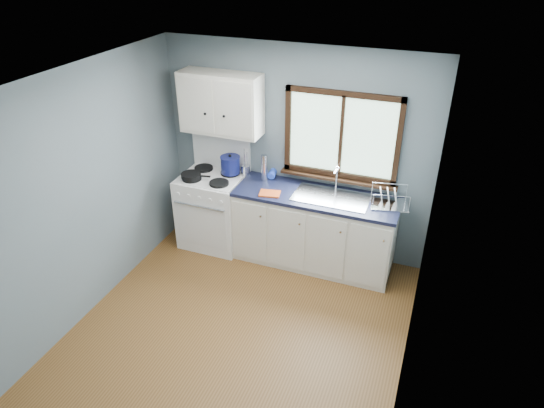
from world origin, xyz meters
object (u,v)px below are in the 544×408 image
(gas_range, at_px, (214,208))
(dish_rack, at_px, (389,201))
(base_cabinets, at_px, (314,233))
(sink, at_px, (331,202))
(skillet, at_px, (191,175))
(stockpot, at_px, (230,164))
(thermos, at_px, (264,168))
(utensil_crock, at_px, (246,170))

(gas_range, xyz_separation_m, dish_rack, (2.11, 0.07, 0.48))
(base_cabinets, height_order, sink, sink)
(gas_range, relative_size, skillet, 3.63)
(stockpot, xyz_separation_m, thermos, (0.43, 0.02, 0.02))
(sink, relative_size, skillet, 2.24)
(gas_range, height_order, skillet, gas_range)
(gas_range, distance_m, stockpot, 0.62)
(gas_range, bearing_deg, utensil_crock, 25.74)
(gas_range, bearing_deg, skillet, -139.38)
(utensil_crock, bearing_deg, skillet, -148.76)
(stockpot, distance_m, dish_rack, 1.91)
(stockpot, distance_m, thermos, 0.43)
(gas_range, xyz_separation_m, base_cabinets, (1.31, 0.02, -0.08))
(stockpot, bearing_deg, sink, -4.80)
(skillet, relative_size, stockpot, 1.44)
(stockpot, relative_size, dish_rack, 0.58)
(sink, xyz_separation_m, skillet, (-1.67, -0.18, 0.12))
(dish_rack, bearing_deg, utensil_crock, 163.71)
(skillet, bearing_deg, gas_range, 28.58)
(gas_range, distance_m, thermos, 0.87)
(base_cabinets, xyz_separation_m, utensil_crock, (-0.93, 0.16, 0.58))
(stockpot, bearing_deg, utensil_crock, 16.99)
(gas_range, bearing_deg, stockpot, 32.57)
(base_cabinets, height_order, dish_rack, dish_rack)
(skillet, bearing_deg, thermos, 8.48)
(gas_range, height_order, utensil_crock, gas_range)
(base_cabinets, bearing_deg, dish_rack, 3.91)
(skillet, bearing_deg, base_cabinets, -5.26)
(sink, height_order, dish_rack, sink)
(base_cabinets, xyz_separation_m, sink, (0.18, -0.00, 0.45))
(base_cabinets, xyz_separation_m, stockpot, (-1.11, 0.11, 0.66))
(stockpot, height_order, thermos, thermos)
(base_cabinets, bearing_deg, sink, -0.13)
(skillet, bearing_deg, dish_rack, -6.26)
(sink, bearing_deg, utensil_crock, 171.73)
(base_cabinets, relative_size, utensil_crock, 5.35)
(skillet, height_order, utensil_crock, utensil_crock)
(sink, height_order, skillet, sink)
(sink, relative_size, thermos, 2.58)
(gas_range, distance_m, skillet, 0.55)
(stockpot, bearing_deg, thermos, 2.55)
(gas_range, relative_size, stockpot, 5.24)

